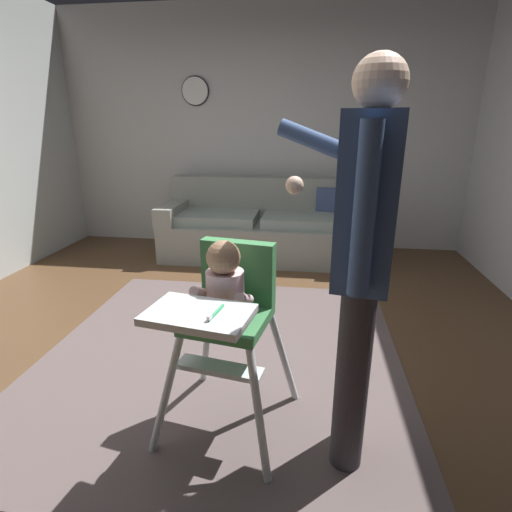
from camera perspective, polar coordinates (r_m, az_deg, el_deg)
The scene contains 7 objects.
ground at distance 2.75m, azimuth -6.18°, elevation -14.49°, with size 6.32×6.72×0.10m, color #513722.
wall_far at distance 4.85m, azimuth 0.80°, elevation 17.60°, with size 5.52×0.06×2.72m, color #B8B9B6.
area_rug at distance 2.68m, azimuth -5.04°, elevation -14.04°, with size 2.30×2.39×0.01m, color #574A48.
couch at distance 4.47m, azimuth 0.85°, elevation 4.15°, with size 2.17×0.86×0.86m.
high_chair at distance 1.81m, azimuth -4.23°, elevation -6.67°, with size 0.70×0.80×0.98m.
adult_standing at distance 1.59m, azimuth 15.09°, elevation -0.25°, with size 0.51×0.56×1.67m.
wall_clock at distance 4.98m, azimuth -8.77°, elevation 22.51°, with size 0.33×0.04×0.33m.
Camera 1 is at (0.59, -2.23, 1.44)m, focal length 27.67 mm.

